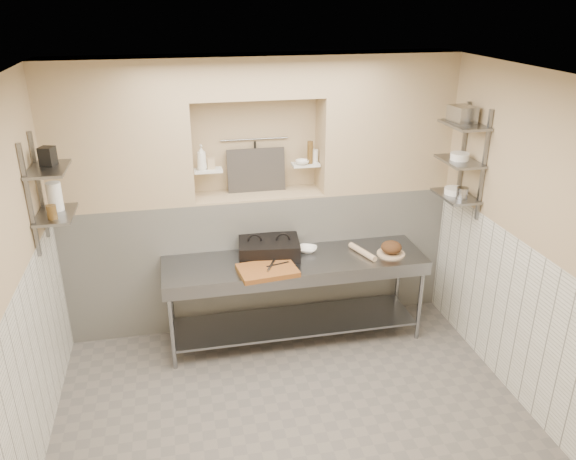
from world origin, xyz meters
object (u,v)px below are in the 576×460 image
object	(u,v)px
panini_press	(269,248)
bottle_soap	(202,157)
bread_loaf	(391,247)
jug_left	(55,197)
prep_table	(295,283)
bowl_alcove	(302,162)
rolling_pin	(363,252)
cutting_board	(267,270)
mixing_bowl	(307,249)

from	to	relation	value
panini_press	bottle_soap	bearing A→B (deg)	153.10
bread_loaf	jug_left	distance (m)	3.17
bread_loaf	bottle_soap	world-z (taller)	bottle_soap
prep_table	bowl_alcove	size ratio (longest dim) A/B	18.53
rolling_pin	jug_left	world-z (taller)	jug_left
prep_table	rolling_pin	world-z (taller)	rolling_pin
panini_press	cutting_board	bearing A→B (deg)	-95.44
bread_loaf	jug_left	xyz separation A→B (m)	(-3.08, 0.02, 0.76)
mixing_bowl	cutting_board	bearing A→B (deg)	-141.58
panini_press	bowl_alcove	size ratio (longest dim) A/B	4.59
panini_press	mixing_bowl	world-z (taller)	panini_press
panini_press	mixing_bowl	bearing A→B (deg)	8.13
panini_press	rolling_pin	size ratio (longest dim) A/B	1.63
rolling_pin	bowl_alcove	world-z (taller)	bowl_alcove
cutting_board	rolling_pin	world-z (taller)	rolling_pin
jug_left	bread_loaf	bearing A→B (deg)	-0.34
rolling_pin	jug_left	distance (m)	2.91
panini_press	rolling_pin	world-z (taller)	panini_press
mixing_bowl	bottle_soap	world-z (taller)	bottle_soap
cutting_board	bread_loaf	size ratio (longest dim) A/B	2.57
panini_press	jug_left	size ratio (longest dim) A/B	2.61
rolling_pin	bottle_soap	world-z (taller)	bottle_soap
prep_table	mixing_bowl	xyz separation A→B (m)	(0.16, 0.17, 0.28)
cutting_board	rolling_pin	bearing A→B (deg)	11.03
cutting_board	rolling_pin	distance (m)	1.02
cutting_board	mixing_bowl	distance (m)	0.61
prep_table	bowl_alcove	distance (m)	1.23
mixing_bowl	bread_loaf	size ratio (longest dim) A/B	0.92
bottle_soap	bread_loaf	bearing A→B (deg)	-19.23
panini_press	bread_loaf	distance (m)	1.23
mixing_bowl	bottle_soap	size ratio (longest dim) A/B	0.76
bowl_alcove	jug_left	xyz separation A→B (m)	(-2.30, -0.59, 0.00)
rolling_pin	bread_loaf	size ratio (longest dim) A/B	1.89
bottle_soap	jug_left	size ratio (longest dim) A/B	1.02
cutting_board	bottle_soap	world-z (taller)	bottle_soap
cutting_board	bread_loaf	xyz separation A→B (m)	(1.29, 0.14, 0.05)
cutting_board	jug_left	xyz separation A→B (m)	(-1.79, 0.16, 0.81)
mixing_bowl	jug_left	xyz separation A→B (m)	(-2.27, -0.22, 0.81)
prep_table	cutting_board	bearing A→B (deg)	-146.11
jug_left	bottle_soap	bearing A→B (deg)	25.37
panini_press	cutting_board	distance (m)	0.39
bowl_alcove	panini_press	bearing A→B (deg)	-138.32
bottle_soap	rolling_pin	bearing A→B (deg)	-20.67
prep_table	mixing_bowl	distance (m)	0.37
bottle_soap	jug_left	bearing A→B (deg)	-154.63
prep_table	cutting_board	distance (m)	0.47
mixing_bowl	jug_left	size ratio (longest dim) A/B	0.77
cutting_board	bottle_soap	size ratio (longest dim) A/B	2.12
mixing_bowl	bowl_alcove	bearing A→B (deg)	86.50
rolling_pin	bottle_soap	bearing A→B (deg)	159.33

